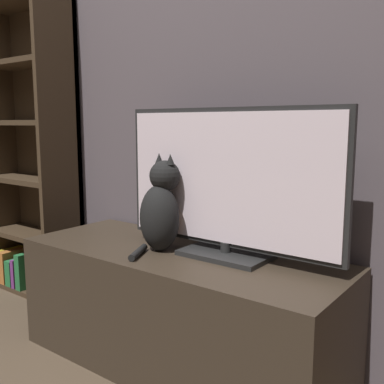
% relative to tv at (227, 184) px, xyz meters
% --- Properties ---
extents(wall_back, '(4.80, 0.05, 2.60)m').
position_rel_tv_xyz_m(wall_back, '(-0.20, 0.25, 0.49)').
color(wall_back, '#564C51').
rests_on(wall_back, ground_plane).
extents(tv_stand, '(1.44, 0.55, 0.51)m').
position_rel_tv_xyz_m(tv_stand, '(-0.20, -0.07, -0.55)').
color(tv_stand, '#33281E').
rests_on(tv_stand, ground_plane).
extents(tv, '(0.99, 0.22, 0.60)m').
position_rel_tv_xyz_m(tv, '(0.00, 0.00, 0.00)').
color(tv, black).
rests_on(tv, tv_stand).
extents(cat, '(0.20, 0.30, 0.41)m').
position_rel_tv_xyz_m(cat, '(-0.27, -0.09, -0.12)').
color(cat, black).
rests_on(cat, tv_stand).
extents(bookshelf, '(0.66, 0.28, 1.77)m').
position_rel_tv_xyz_m(bookshelf, '(-1.50, 0.12, -0.00)').
color(bookshelf, '#3D2D1E').
rests_on(bookshelf, ground_plane).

